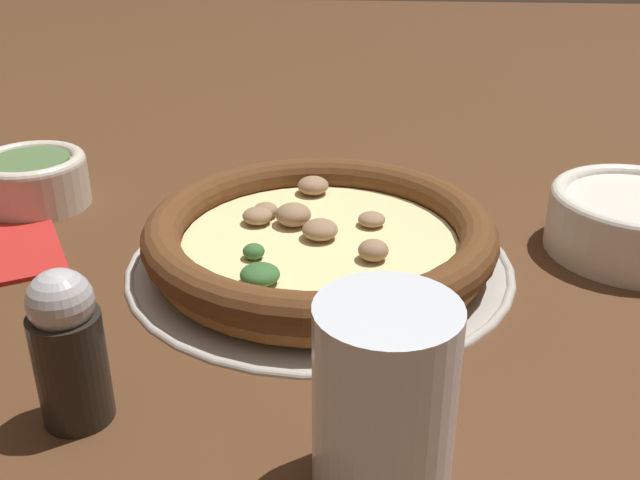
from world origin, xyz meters
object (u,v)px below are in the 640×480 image
at_px(bowl_near, 636,220).
at_px(bowl_far, 32,178).
at_px(pizza_tray, 320,261).
at_px(drinking_cup, 384,400).
at_px(pizza, 320,236).
at_px(pepper_shaker, 68,349).

distance_m(bowl_near, bowl_far, 0.58).
xyz_separation_m(pizza_tray, bowl_near, (0.27, 0.05, 0.03)).
relative_size(pizza_tray, bowl_far, 3.06).
bearing_deg(pizza_tray, drinking_cup, -78.00).
bearing_deg(bowl_far, bowl_near, -5.80).
relative_size(pizza, drinking_cup, 2.67).
bearing_deg(pizza, bowl_far, 160.46).
height_order(bowl_far, drinking_cup, drinking_cup).
bearing_deg(pepper_shaker, bowl_near, 32.64).
bearing_deg(pizza_tray, pepper_shaker, -121.92).
relative_size(pizza_tray, drinking_cup, 2.95).
xyz_separation_m(pizza_tray, pizza, (-0.00, 0.00, 0.02)).
bearing_deg(pizza, bowl_near, 9.80).
distance_m(bowl_far, pepper_shaker, 0.36).
relative_size(pizza_tray, pepper_shaker, 3.24).
bearing_deg(drinking_cup, pepper_shaker, 167.81).
distance_m(bowl_near, drinking_cup, 0.37).
bearing_deg(pepper_shaker, pizza, 58.18).
bearing_deg(pizza, drinking_cup, -77.94).
bearing_deg(pizza_tray, pizza, 144.91).
distance_m(pizza, bowl_far, 0.32).
relative_size(pizza_tray, bowl_near, 2.20).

